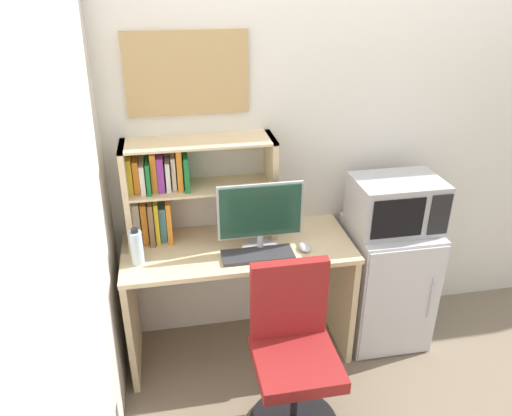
{
  "coord_description": "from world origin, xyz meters",
  "views": [
    {
      "loc": [
        -1.24,
        -2.73,
        2.26
      ],
      "look_at": [
        -0.78,
        -0.31,
        1.03
      ],
      "focal_mm": 34.76,
      "sensor_mm": 36.0,
      "label": 1
    }
  ],
  "objects_px": {
    "monitor": "(260,216)",
    "desk_chair": "(293,362)",
    "hutch_bookshelf": "(177,188)",
    "wall_corkboard": "(187,74)",
    "microwave": "(396,204)",
    "mini_fridge": "(385,282)",
    "computer_mouse": "(305,247)",
    "water_bottle": "(137,247)",
    "keyboard": "(258,255)"
  },
  "relations": [
    {
      "from": "computer_mouse",
      "to": "microwave",
      "type": "bearing_deg",
      "value": 10.31
    },
    {
      "from": "keyboard",
      "to": "computer_mouse",
      "type": "bearing_deg",
      "value": 4.88
    },
    {
      "from": "hutch_bookshelf",
      "to": "monitor",
      "type": "bearing_deg",
      "value": -27.01
    },
    {
      "from": "desk_chair",
      "to": "monitor",
      "type": "bearing_deg",
      "value": 97.39
    },
    {
      "from": "monitor",
      "to": "desk_chair",
      "type": "bearing_deg",
      "value": -82.61
    },
    {
      "from": "wall_corkboard",
      "to": "desk_chair",
      "type": "bearing_deg",
      "value": -64.64
    },
    {
      "from": "keyboard",
      "to": "desk_chair",
      "type": "bearing_deg",
      "value": -77.89
    },
    {
      "from": "mini_fridge",
      "to": "wall_corkboard",
      "type": "xyz_separation_m",
      "value": [
        -1.17,
        0.28,
        1.32
      ]
    },
    {
      "from": "mini_fridge",
      "to": "hutch_bookshelf",
      "type": "bearing_deg",
      "value": 172.18
    },
    {
      "from": "hutch_bookshelf",
      "to": "desk_chair",
      "type": "distance_m",
      "value": 1.15
    },
    {
      "from": "hutch_bookshelf",
      "to": "wall_corkboard",
      "type": "relative_size",
      "value": 1.29
    },
    {
      "from": "microwave",
      "to": "hutch_bookshelf",
      "type": "bearing_deg",
      "value": 172.31
    },
    {
      "from": "computer_mouse",
      "to": "monitor",
      "type": "bearing_deg",
      "value": 168.11
    },
    {
      "from": "monitor",
      "to": "keyboard",
      "type": "height_order",
      "value": "monitor"
    },
    {
      "from": "hutch_bookshelf",
      "to": "monitor",
      "type": "relative_size",
      "value": 1.78
    },
    {
      "from": "monitor",
      "to": "keyboard",
      "type": "bearing_deg",
      "value": -110.84
    },
    {
      "from": "wall_corkboard",
      "to": "microwave",
      "type": "bearing_deg",
      "value": -13.22
    },
    {
      "from": "monitor",
      "to": "wall_corkboard",
      "type": "relative_size",
      "value": 0.72
    },
    {
      "from": "water_bottle",
      "to": "wall_corkboard",
      "type": "bearing_deg",
      "value": 45.62
    },
    {
      "from": "computer_mouse",
      "to": "mini_fridge",
      "type": "bearing_deg",
      "value": 10.02
    },
    {
      "from": "hutch_bookshelf",
      "to": "monitor",
      "type": "xyz_separation_m",
      "value": [
        0.44,
        -0.23,
        -0.11
      ]
    },
    {
      "from": "computer_mouse",
      "to": "hutch_bookshelf",
      "type": "bearing_deg",
      "value": 158.12
    },
    {
      "from": "computer_mouse",
      "to": "mini_fridge",
      "type": "height_order",
      "value": "same"
    },
    {
      "from": "keyboard",
      "to": "microwave",
      "type": "relative_size",
      "value": 0.78
    },
    {
      "from": "mini_fridge",
      "to": "desk_chair",
      "type": "height_order",
      "value": "desk_chair"
    },
    {
      "from": "computer_mouse",
      "to": "microwave",
      "type": "relative_size",
      "value": 0.2
    },
    {
      "from": "desk_chair",
      "to": "computer_mouse",
      "type": "bearing_deg",
      "value": 69.53
    },
    {
      "from": "water_bottle",
      "to": "microwave",
      "type": "distance_m",
      "value": 1.52
    },
    {
      "from": "hutch_bookshelf",
      "to": "wall_corkboard",
      "type": "distance_m",
      "value": 0.63
    },
    {
      "from": "water_bottle",
      "to": "wall_corkboard",
      "type": "xyz_separation_m",
      "value": [
        0.34,
        0.35,
        0.84
      ]
    },
    {
      "from": "keyboard",
      "to": "wall_corkboard",
      "type": "height_order",
      "value": "wall_corkboard"
    },
    {
      "from": "hutch_bookshelf",
      "to": "keyboard",
      "type": "xyz_separation_m",
      "value": [
        0.41,
        -0.3,
        -0.31
      ]
    },
    {
      "from": "keyboard",
      "to": "desk_chair",
      "type": "xyz_separation_m",
      "value": [
        0.1,
        -0.46,
        -0.37
      ]
    },
    {
      "from": "microwave",
      "to": "keyboard",
      "type": "bearing_deg",
      "value": -171.43
    },
    {
      "from": "keyboard",
      "to": "water_bottle",
      "type": "distance_m",
      "value": 0.66
    },
    {
      "from": "microwave",
      "to": "desk_chair",
      "type": "xyz_separation_m",
      "value": [
        -0.76,
        -0.59,
        -0.55
      ]
    },
    {
      "from": "wall_corkboard",
      "to": "mini_fridge",
      "type": "bearing_deg",
      "value": -13.36
    },
    {
      "from": "mini_fridge",
      "to": "computer_mouse",
      "type": "bearing_deg",
      "value": -169.98
    },
    {
      "from": "computer_mouse",
      "to": "microwave",
      "type": "distance_m",
      "value": 0.62
    },
    {
      "from": "monitor",
      "to": "microwave",
      "type": "xyz_separation_m",
      "value": [
        0.83,
        0.05,
        -0.03
      ]
    },
    {
      "from": "mini_fridge",
      "to": "water_bottle",
      "type": "bearing_deg",
      "value": -177.28
    },
    {
      "from": "microwave",
      "to": "desk_chair",
      "type": "relative_size",
      "value": 0.54
    },
    {
      "from": "computer_mouse",
      "to": "microwave",
      "type": "xyz_separation_m",
      "value": [
        0.58,
        0.11,
        0.17
      ]
    },
    {
      "from": "keyboard",
      "to": "hutch_bookshelf",
      "type": "bearing_deg",
      "value": 143.84
    },
    {
      "from": "hutch_bookshelf",
      "to": "desk_chair",
      "type": "height_order",
      "value": "hutch_bookshelf"
    },
    {
      "from": "hutch_bookshelf",
      "to": "desk_chair",
      "type": "bearing_deg",
      "value": -56.1
    },
    {
      "from": "water_bottle",
      "to": "hutch_bookshelf",
      "type": "bearing_deg",
      "value": 45.64
    },
    {
      "from": "keyboard",
      "to": "microwave",
      "type": "height_order",
      "value": "microwave"
    },
    {
      "from": "water_bottle",
      "to": "desk_chair",
      "type": "distance_m",
      "value": 1.02
    },
    {
      "from": "keyboard",
      "to": "mini_fridge",
      "type": "distance_m",
      "value": 0.95
    }
  ]
}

